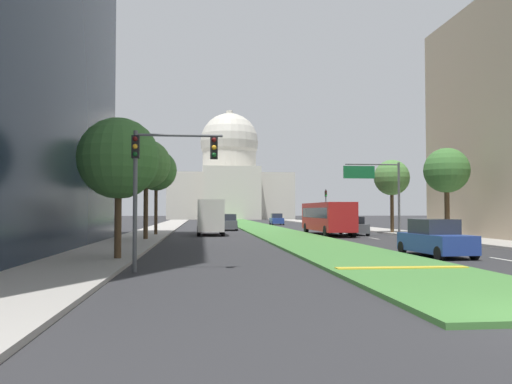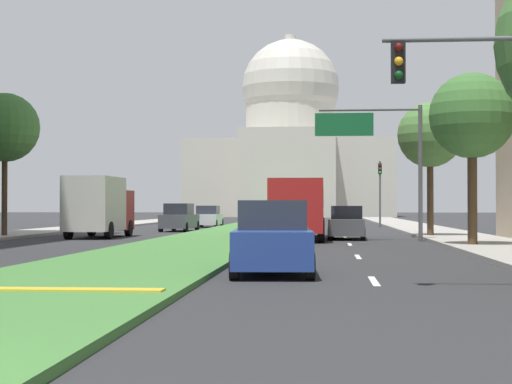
{
  "view_description": "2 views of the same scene",
  "coord_description": "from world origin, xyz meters",
  "px_view_note": "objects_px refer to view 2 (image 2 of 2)",
  "views": [
    {
      "loc": [
        -7.32,
        -9.35,
        2.26
      ],
      "look_at": [
        -1.57,
        45.24,
        4.22
      ],
      "focal_mm": 36.13,
      "sensor_mm": 36.0,
      "label": 1
    },
    {
      "loc": [
        5.38,
        -6.16,
        1.7
      ],
      "look_at": [
        0.45,
        54.69,
        2.7
      ],
      "focal_mm": 59.07,
      "sensor_mm": 36.0,
      "label": 2
    }
  ],
  "objects_px": {
    "street_tree_right_far": "(430,136)",
    "traffic_light_near_right": "(501,101)",
    "sedan_lead_stopped": "(273,239)",
    "sedan_midblock": "(347,224)",
    "street_tree_right_mid": "(472,117)",
    "city_bus": "(299,204)",
    "sedan_very_far": "(313,215)",
    "capitol_building": "(290,149)",
    "box_truck_delivery": "(99,206)",
    "sedan_distant": "(179,218)",
    "sedan_far_horizon": "(208,217)",
    "overhead_guide_sign": "(381,145)",
    "traffic_light_far_right": "(380,185)",
    "street_tree_left_far": "(5,128)"
  },
  "relations": [
    {
      "from": "street_tree_right_far",
      "to": "traffic_light_near_right",
      "type": "bearing_deg",
      "value": -94.21
    },
    {
      "from": "traffic_light_near_right",
      "to": "street_tree_left_far",
      "type": "bearing_deg",
      "value": 128.14
    },
    {
      "from": "street_tree_left_far",
      "to": "sedan_lead_stopped",
      "type": "xyz_separation_m",
      "value": [
        15.45,
        -21.86,
        -4.94
      ]
    },
    {
      "from": "street_tree_right_mid",
      "to": "sedan_midblock",
      "type": "bearing_deg",
      "value": 119.53
    },
    {
      "from": "capitol_building",
      "to": "sedan_far_horizon",
      "type": "relative_size",
      "value": 7.09
    },
    {
      "from": "city_bus",
      "to": "sedan_very_far",
      "type": "bearing_deg",
      "value": 89.58
    },
    {
      "from": "sedan_lead_stopped",
      "to": "overhead_guide_sign",
      "type": "bearing_deg",
      "value": 78.29
    },
    {
      "from": "traffic_light_near_right",
      "to": "city_bus",
      "type": "distance_m",
      "value": 26.42
    },
    {
      "from": "traffic_light_near_right",
      "to": "street_tree_left_far",
      "type": "xyz_separation_m",
      "value": [
        -20.28,
        25.82,
        2.0
      ]
    },
    {
      "from": "street_tree_right_mid",
      "to": "street_tree_right_far",
      "type": "distance_m",
      "value": 10.46
    },
    {
      "from": "traffic_light_far_right",
      "to": "sedan_lead_stopped",
      "type": "relative_size",
      "value": 1.09
    },
    {
      "from": "box_truck_delivery",
      "to": "capitol_building",
      "type": "bearing_deg",
      "value": 85.87
    },
    {
      "from": "sedan_far_horizon",
      "to": "traffic_light_near_right",
      "type": "bearing_deg",
      "value": -75.45
    },
    {
      "from": "street_tree_right_mid",
      "to": "box_truck_delivery",
      "type": "height_order",
      "value": "street_tree_right_mid"
    },
    {
      "from": "capitol_building",
      "to": "traffic_light_far_right",
      "type": "distance_m",
      "value": 68.76
    },
    {
      "from": "traffic_light_near_right",
      "to": "sedan_midblock",
      "type": "xyz_separation_m",
      "value": [
        -2.38,
        25.74,
        -3.0
      ]
    },
    {
      "from": "capitol_building",
      "to": "traffic_light_far_right",
      "type": "bearing_deg",
      "value": -81.79
    },
    {
      "from": "traffic_light_near_right",
      "to": "city_bus",
      "type": "bearing_deg",
      "value": 100.55
    },
    {
      "from": "traffic_light_far_right",
      "to": "sedan_distant",
      "type": "distance_m",
      "value": 18.11
    },
    {
      "from": "traffic_light_near_right",
      "to": "street_tree_right_mid",
      "type": "height_order",
      "value": "street_tree_right_mid"
    },
    {
      "from": "sedan_distant",
      "to": "city_bus",
      "type": "bearing_deg",
      "value": -56.01
    },
    {
      "from": "traffic_light_near_right",
      "to": "sedan_very_far",
      "type": "bearing_deg",
      "value": 94.39
    },
    {
      "from": "street_tree_right_far",
      "to": "box_truck_delivery",
      "type": "height_order",
      "value": "street_tree_right_far"
    },
    {
      "from": "street_tree_right_far",
      "to": "sedan_midblock",
      "type": "xyz_separation_m",
      "value": [
        -4.42,
        -1.99,
        -4.6
      ]
    },
    {
      "from": "sedan_lead_stopped",
      "to": "street_tree_left_far",
      "type": "bearing_deg",
      "value": 125.26
    },
    {
      "from": "overhead_guide_sign",
      "to": "sedan_very_far",
      "type": "height_order",
      "value": "overhead_guide_sign"
    },
    {
      "from": "traffic_light_near_right",
      "to": "street_tree_right_mid",
      "type": "relative_size",
      "value": 0.74
    },
    {
      "from": "overhead_guide_sign",
      "to": "sedan_far_horizon",
      "type": "height_order",
      "value": "overhead_guide_sign"
    },
    {
      "from": "street_tree_left_far",
      "to": "street_tree_right_far",
      "type": "bearing_deg",
      "value": 4.88
    },
    {
      "from": "sedan_lead_stopped",
      "to": "street_tree_right_mid",
      "type": "bearing_deg",
      "value": 61.47
    },
    {
      "from": "sedan_midblock",
      "to": "city_bus",
      "type": "height_order",
      "value": "city_bus"
    },
    {
      "from": "traffic_light_near_right",
      "to": "sedan_lead_stopped",
      "type": "height_order",
      "value": "traffic_light_near_right"
    },
    {
      "from": "street_tree_right_mid",
      "to": "sedan_midblock",
      "type": "distance_m",
      "value": 10.71
    },
    {
      "from": "sedan_very_far",
      "to": "overhead_guide_sign",
      "type": "bearing_deg",
      "value": -84.03
    },
    {
      "from": "traffic_light_far_right",
      "to": "sedan_distant",
      "type": "xyz_separation_m",
      "value": [
        -13.99,
        -11.23,
        -2.46
      ]
    },
    {
      "from": "street_tree_left_far",
      "to": "sedan_midblock",
      "type": "xyz_separation_m",
      "value": [
        17.89,
        -0.09,
        -5.0
      ]
    },
    {
      "from": "street_tree_right_mid",
      "to": "city_bus",
      "type": "bearing_deg",
      "value": 129.98
    },
    {
      "from": "capitol_building",
      "to": "sedan_midblock",
      "type": "xyz_separation_m",
      "value": [
        6.53,
        -91.38,
        -10.03
      ]
    },
    {
      "from": "sedan_far_horizon",
      "to": "sedan_midblock",
      "type": "bearing_deg",
      "value": -65.97
    },
    {
      "from": "sedan_lead_stopped",
      "to": "street_tree_right_far",
      "type": "bearing_deg",
      "value": 73.89
    },
    {
      "from": "sedan_far_horizon",
      "to": "sedan_very_far",
      "type": "distance_m",
      "value": 13.48
    },
    {
      "from": "overhead_guide_sign",
      "to": "city_bus",
      "type": "height_order",
      "value": "overhead_guide_sign"
    },
    {
      "from": "sedan_midblock",
      "to": "sedan_very_far",
      "type": "xyz_separation_m",
      "value": [
        -2.19,
        33.83,
        0.04
      ]
    },
    {
      "from": "capitol_building",
      "to": "sedan_lead_stopped",
      "type": "distance_m",
      "value": 113.67
    },
    {
      "from": "capitol_building",
      "to": "city_bus",
      "type": "distance_m",
      "value": 91.76
    },
    {
      "from": "traffic_light_near_right",
      "to": "sedan_lead_stopped",
      "type": "distance_m",
      "value": 6.9
    },
    {
      "from": "overhead_guide_sign",
      "to": "street_tree_right_far",
      "type": "distance_m",
      "value": 5.23
    },
    {
      "from": "street_tree_right_far",
      "to": "sedan_far_horizon",
      "type": "xyz_separation_m",
      "value": [
        -14.69,
        21.05,
        -4.6
      ]
    },
    {
      "from": "sedan_midblock",
      "to": "sedan_far_horizon",
      "type": "height_order",
      "value": "sedan_far_horizon"
    },
    {
      "from": "capitol_building",
      "to": "sedan_very_far",
      "type": "xyz_separation_m",
      "value": [
        4.34,
        -57.55,
        -10.0
      ]
    }
  ]
}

